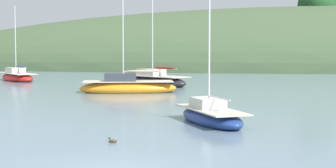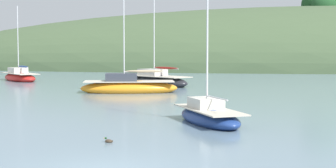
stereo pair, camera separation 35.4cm
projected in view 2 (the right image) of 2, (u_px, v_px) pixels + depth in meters
sailboat_navy_dinghy at (157, 81)px, 50.57m from camera, size 7.52×7.04×10.31m
sailboat_grey_yawl at (209, 116)px, 25.86m from camera, size 4.07×6.05×8.52m
sailboat_red_portside at (128, 87)px, 42.97m from camera, size 8.06×3.88×9.02m
sailboat_orange_cutter at (20, 77)px, 57.59m from camera, size 6.22×6.73×8.22m
duck_lone_right at (109, 141)px, 20.72m from camera, size 0.41×0.31×0.24m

